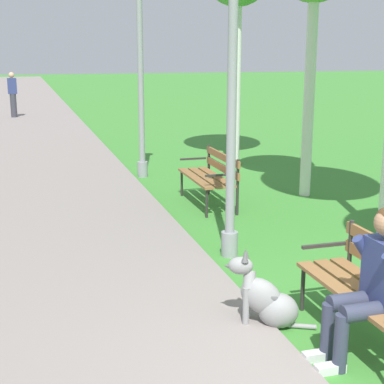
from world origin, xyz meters
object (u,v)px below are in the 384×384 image
at_px(park_bench_mid, 211,173).
at_px(pedestrian_distant, 13,95).
at_px(park_bench_near, 375,284).
at_px(lamp_post_near, 232,80).
at_px(lamp_post_mid, 141,73).
at_px(dog_grey, 266,299).
at_px(person_seated_on_near_bench, 373,279).

height_order(park_bench_mid, pedestrian_distant, pedestrian_distant).
distance_m(park_bench_near, lamp_post_near, 2.82).
bearing_deg(pedestrian_distant, lamp_post_mid, -77.76).
height_order(park_bench_near, lamp_post_mid, lamp_post_mid).
relative_size(park_bench_mid, dog_grey, 1.93).
distance_m(park_bench_near, pedestrian_distant, 18.50).
bearing_deg(park_bench_mid, person_seated_on_near_bench, -93.53).
xyz_separation_m(park_bench_near, person_seated_on_near_bench, (-0.21, -0.27, 0.17)).
height_order(dog_grey, pedestrian_distant, pedestrian_distant).
distance_m(dog_grey, lamp_post_mid, 6.78).
distance_m(lamp_post_mid, pedestrian_distant, 11.55).
bearing_deg(lamp_post_near, park_bench_near, -79.14).
bearing_deg(park_bench_mid, park_bench_near, -91.18).
relative_size(park_bench_mid, lamp_post_near, 0.37).
bearing_deg(park_bench_near, pedestrian_distant, 99.21).
relative_size(park_bench_mid, pedestrian_distant, 0.91).
bearing_deg(person_seated_on_near_bench, lamp_post_near, 95.22).
xyz_separation_m(park_bench_near, dog_grey, (-0.76, 0.48, -0.25)).
distance_m(park_bench_mid, dog_grey, 4.25).
bearing_deg(park_bench_near, lamp_post_near, 100.86).
relative_size(dog_grey, lamp_post_near, 0.19).
xyz_separation_m(person_seated_on_near_bench, pedestrian_distant, (-2.75, 18.53, 0.16)).
distance_m(park_bench_mid, lamp_post_near, 2.86).
xyz_separation_m(park_bench_near, park_bench_mid, (0.10, 4.64, 0.00)).
relative_size(park_bench_near, lamp_post_mid, 0.39).
bearing_deg(park_bench_near, park_bench_mid, 88.82).
bearing_deg(person_seated_on_near_bench, lamp_post_mid, 92.50).
distance_m(lamp_post_near, lamp_post_mid, 4.73).
bearing_deg(lamp_post_mid, lamp_post_near, -88.99).
relative_size(person_seated_on_near_bench, dog_grey, 1.61).
bearing_deg(dog_grey, park_bench_mid, 78.37).
height_order(lamp_post_near, pedestrian_distant, lamp_post_near).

